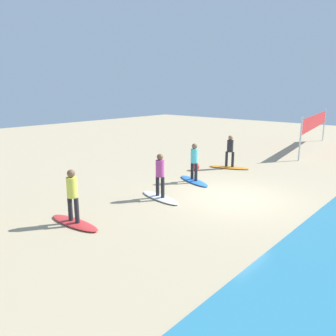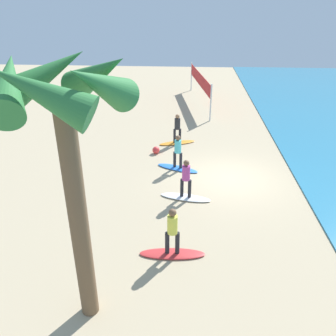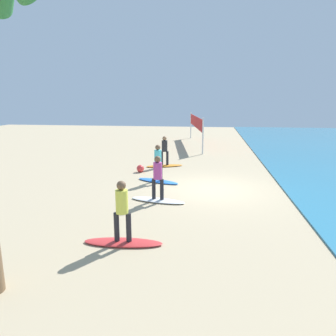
{
  "view_description": "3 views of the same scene",
  "coord_description": "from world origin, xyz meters",
  "px_view_note": "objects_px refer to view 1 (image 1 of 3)",
  "views": [
    {
      "loc": [
        10.88,
        6.25,
        4.07
      ],
      "look_at": [
        1.6,
        -1.84,
        1.16
      ],
      "focal_mm": 36.15,
      "sensor_mm": 36.0,
      "label": 1
    },
    {
      "loc": [
        14.14,
        -1.79,
        7.33
      ],
      "look_at": [
        1.21,
        -2.75,
        1.04
      ],
      "focal_mm": 36.74,
      "sensor_mm": 36.0,
      "label": 2
    },
    {
      "loc": [
        12.75,
        -0.1,
        3.75
      ],
      "look_at": [
        -0.09,
        -1.87,
        0.85
      ],
      "focal_mm": 33.05,
      "sensor_mm": 36.0,
      "label": 3
    }
  ],
  "objects_px": {
    "surfboard_blue": "(194,181)",
    "surfboard_white": "(160,198)",
    "surfer_orange": "(230,149)",
    "surfboard_red": "(74,223)",
    "surfer_blue": "(194,159)",
    "beach_ball": "(196,167)",
    "surfboard_orange": "(229,167)",
    "surfer_red": "(72,192)",
    "surfer_white": "(160,172)",
    "volleyball_net": "(315,123)"
  },
  "relations": [
    {
      "from": "surfboard_blue",
      "to": "surfboard_white",
      "type": "distance_m",
      "value": 2.78
    },
    {
      "from": "surfer_orange",
      "to": "surfboard_red",
      "type": "distance_m",
      "value": 9.69
    },
    {
      "from": "surfer_blue",
      "to": "beach_ball",
      "type": "bearing_deg",
      "value": -145.39
    },
    {
      "from": "surfboard_orange",
      "to": "surfer_red",
      "type": "distance_m",
      "value": 9.69
    },
    {
      "from": "surfer_red",
      "to": "surfboard_white",
      "type": "bearing_deg",
      "value": 174.81
    },
    {
      "from": "surfer_white",
      "to": "volleyball_net",
      "type": "xyz_separation_m",
      "value": [
        -14.83,
        0.66,
        0.75
      ]
    },
    {
      "from": "surfboard_orange",
      "to": "surfer_white",
      "type": "bearing_deg",
      "value": -104.66
    },
    {
      "from": "surfboard_orange",
      "to": "surfer_red",
      "type": "height_order",
      "value": "surfer_red"
    },
    {
      "from": "surfer_white",
      "to": "volleyball_net",
      "type": "distance_m",
      "value": 14.86
    },
    {
      "from": "surfboard_blue",
      "to": "volleyball_net",
      "type": "bearing_deg",
      "value": 106.37
    },
    {
      "from": "surfboard_blue",
      "to": "surfboard_red",
      "type": "distance_m",
      "value": 6.3
    },
    {
      "from": "surfer_orange",
      "to": "surfboard_white",
      "type": "distance_m",
      "value": 6.19
    },
    {
      "from": "surfboard_orange",
      "to": "surfboard_white",
      "type": "bearing_deg",
      "value": -104.66
    },
    {
      "from": "surfboard_orange",
      "to": "surfboard_blue",
      "type": "height_order",
      "value": "same"
    },
    {
      "from": "surfboard_blue",
      "to": "surfer_red",
      "type": "bearing_deg",
      "value": -67.08
    },
    {
      "from": "surfboard_blue",
      "to": "surfer_white",
      "type": "bearing_deg",
      "value": -58.79
    },
    {
      "from": "surfboard_red",
      "to": "volleyball_net",
      "type": "height_order",
      "value": "volleyball_net"
    },
    {
      "from": "surfer_orange",
      "to": "volleyball_net",
      "type": "height_order",
      "value": "volleyball_net"
    },
    {
      "from": "surfboard_orange",
      "to": "surfboard_white",
      "type": "relative_size",
      "value": 1.0
    },
    {
      "from": "volleyball_net",
      "to": "surfer_blue",
      "type": "bearing_deg",
      "value": -5.29
    },
    {
      "from": "surfer_blue",
      "to": "surfer_red",
      "type": "height_order",
      "value": "same"
    },
    {
      "from": "surfer_white",
      "to": "surfer_red",
      "type": "relative_size",
      "value": 1.0
    },
    {
      "from": "beach_ball",
      "to": "surfer_white",
      "type": "bearing_deg",
      "value": 20.58
    },
    {
      "from": "surfboard_orange",
      "to": "surfboard_blue",
      "type": "bearing_deg",
      "value": -107.53
    },
    {
      "from": "surfboard_orange",
      "to": "volleyball_net",
      "type": "relative_size",
      "value": 0.23
    },
    {
      "from": "surfboard_orange",
      "to": "surfer_orange",
      "type": "relative_size",
      "value": 1.28
    },
    {
      "from": "surfer_blue",
      "to": "beach_ball",
      "type": "height_order",
      "value": "surfer_blue"
    },
    {
      "from": "surfboard_white",
      "to": "surfboard_red",
      "type": "bearing_deg",
      "value": -84.53
    },
    {
      "from": "surfboard_blue",
      "to": "volleyball_net",
      "type": "relative_size",
      "value": 0.23
    },
    {
      "from": "surfer_blue",
      "to": "surfboard_red",
      "type": "bearing_deg",
      "value": 1.26
    },
    {
      "from": "surfboard_orange",
      "to": "surfer_red",
      "type": "bearing_deg",
      "value": -108.83
    },
    {
      "from": "surfboard_blue",
      "to": "surfer_white",
      "type": "distance_m",
      "value": 2.95
    },
    {
      "from": "surfboard_orange",
      "to": "beach_ball",
      "type": "distance_m",
      "value": 1.86
    },
    {
      "from": "surfboard_white",
      "to": "volleyball_net",
      "type": "distance_m",
      "value": 14.94
    },
    {
      "from": "surfboard_red",
      "to": "surfboard_blue",
      "type": "bearing_deg",
      "value": 88.14
    },
    {
      "from": "surfboard_orange",
      "to": "surfboard_red",
      "type": "distance_m",
      "value": 9.64
    },
    {
      "from": "surfer_blue",
      "to": "surfer_white",
      "type": "relative_size",
      "value": 1.0
    },
    {
      "from": "surfer_blue",
      "to": "surfer_white",
      "type": "height_order",
      "value": "same"
    },
    {
      "from": "surfboard_white",
      "to": "surfer_red",
      "type": "xyz_separation_m",
      "value": [
        3.56,
        -0.32,
        0.99
      ]
    },
    {
      "from": "surfboard_orange",
      "to": "surfboard_red",
      "type": "xyz_separation_m",
      "value": [
        9.63,
        0.33,
        0.0
      ]
    },
    {
      "from": "surfboard_orange",
      "to": "volleyball_net",
      "type": "distance_m",
      "value": 9.02
    },
    {
      "from": "surfboard_white",
      "to": "surfboard_orange",
      "type": "bearing_deg",
      "value": 106.77
    },
    {
      "from": "surfer_blue",
      "to": "volleyball_net",
      "type": "relative_size",
      "value": 0.18
    },
    {
      "from": "surfer_red",
      "to": "surfer_blue",
      "type": "bearing_deg",
      "value": -178.74
    },
    {
      "from": "surfboard_orange",
      "to": "surfer_red",
      "type": "xyz_separation_m",
      "value": [
        9.63,
        0.33,
        0.99
      ]
    },
    {
      "from": "surfer_blue",
      "to": "surfboard_red",
      "type": "height_order",
      "value": "surfer_blue"
    },
    {
      "from": "surfer_orange",
      "to": "surfer_blue",
      "type": "relative_size",
      "value": 1.0
    },
    {
      "from": "surfer_blue",
      "to": "beach_ball",
      "type": "distance_m",
      "value": 2.35
    },
    {
      "from": "volleyball_net",
      "to": "surfboard_white",
      "type": "bearing_deg",
      "value": -2.54
    },
    {
      "from": "surfer_white",
      "to": "surfboard_white",
      "type": "bearing_deg",
      "value": 0.0
    }
  ]
}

